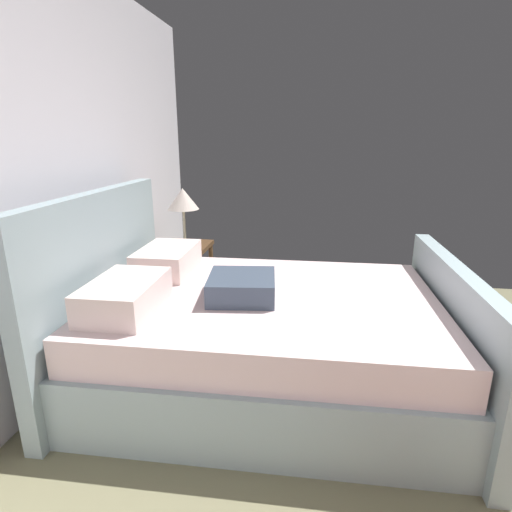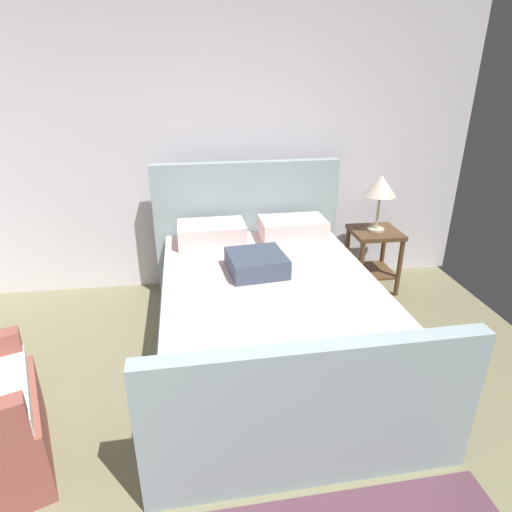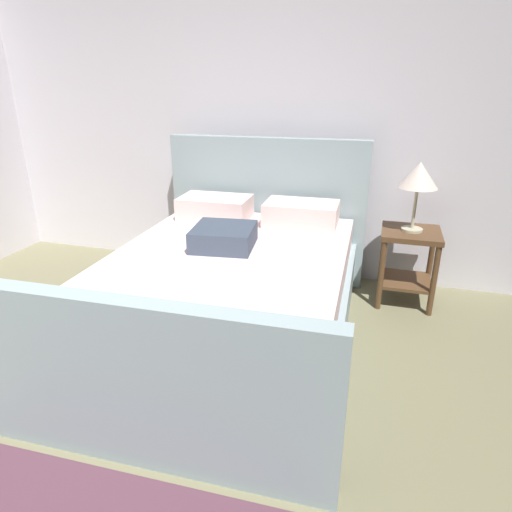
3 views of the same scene
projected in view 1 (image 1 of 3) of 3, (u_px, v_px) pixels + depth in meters
name	position (u px, v px, depth m)	size (l,w,h in m)	color
wall_back	(20.00, 182.00, 2.27)	(4.92, 0.12, 2.66)	silver
bed	(260.00, 332.00, 2.63)	(1.76, 2.37, 1.24)	#94A9AE
nightstand_right	(186.00, 264.00, 3.86)	(0.44, 0.44, 0.60)	#533720
table_lamp_right	(183.00, 200.00, 3.68)	(0.29, 0.29, 0.53)	#B7B293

